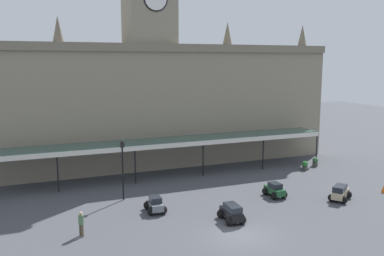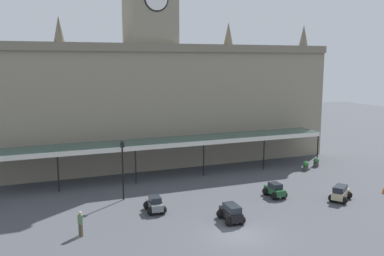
{
  "view_description": "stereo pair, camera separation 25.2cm",
  "coord_description": "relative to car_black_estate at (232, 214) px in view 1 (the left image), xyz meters",
  "views": [
    {
      "loc": [
        -12.53,
        -22.73,
        11.23
      ],
      "look_at": [
        0.0,
        8.34,
        5.83
      ],
      "focal_mm": 38.99,
      "sensor_mm": 36.0,
      "label": 1
    },
    {
      "loc": [
        -12.29,
        -22.83,
        11.23
      ],
      "look_at": [
        0.0,
        8.34,
        5.83
      ],
      "focal_mm": 38.99,
      "sensor_mm": 36.0,
      "label": 2
    }
  ],
  "objects": [
    {
      "name": "traffic_cone",
      "position": [
        15.2,
        0.92,
        -0.24
      ],
      "size": [
        0.4,
        0.4,
        0.65
      ],
      "primitive_type": "cone",
      "color": "orange",
      "rests_on": "ground"
    },
    {
      "name": "planter_by_canopy",
      "position": [
        13.55,
        9.65,
        -0.07
      ],
      "size": [
        0.6,
        0.6,
        0.96
      ],
      "color": "#47423D",
      "rests_on": "ground"
    },
    {
      "name": "victorian_lamppost",
      "position": [
        -6.08,
        7.38,
        2.51
      ],
      "size": [
        0.3,
        0.3,
        4.96
      ],
      "color": "black",
      "rests_on": "ground"
    },
    {
      "name": "ground_plane",
      "position": [
        -0.58,
        -2.28,
        -0.56
      ],
      "size": [
        140.0,
        140.0,
        0.0
      ],
      "primitive_type": "plane",
      "color": "#45474D"
    },
    {
      "name": "car_beige_estate",
      "position": [
        10.28,
        0.73,
        0.0
      ],
      "size": [
        2.43,
        2.26,
        1.27
      ],
      "color": "tan",
      "rests_on": "ground"
    },
    {
      "name": "car_green_sedan",
      "position": [
        5.85,
        3.5,
        -0.06
      ],
      "size": [
        1.52,
        2.05,
        1.19
      ],
      "color": "#1E512D",
      "rests_on": "ground"
    },
    {
      "name": "station_building",
      "position": [
        -0.58,
        18.04,
        6.6
      ],
      "size": [
        40.66,
        5.87,
        20.91
      ],
      "color": "gray",
      "rests_on": "ground"
    },
    {
      "name": "planter_near_kerb",
      "position": [
        15.55,
        10.54,
        -0.07
      ],
      "size": [
        0.6,
        0.6,
        0.96
      ],
      "color": "#47423D",
      "rests_on": "ground"
    },
    {
      "name": "car_grey_sedan",
      "position": [
        -4.46,
        3.85,
        -0.06
      ],
      "size": [
        1.61,
        2.11,
        1.19
      ],
      "color": "slate",
      "rests_on": "ground"
    },
    {
      "name": "entrance_canopy",
      "position": [
        -0.58,
        12.89,
        2.92
      ],
      "size": [
        34.32,
        3.26,
        3.62
      ],
      "color": "#38564C",
      "rests_on": "ground"
    },
    {
      "name": "car_black_estate",
      "position": [
        0.0,
        0.0,
        0.0
      ],
      "size": [
        1.61,
        2.29,
        1.27
      ],
      "color": "black",
      "rests_on": "ground"
    },
    {
      "name": "pedestrian_beside_cars",
      "position": [
        -10.2,
        1.33,
        0.34
      ],
      "size": [
        0.34,
        0.37,
        1.67
      ],
      "color": "brown",
      "rests_on": "ground"
    }
  ]
}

